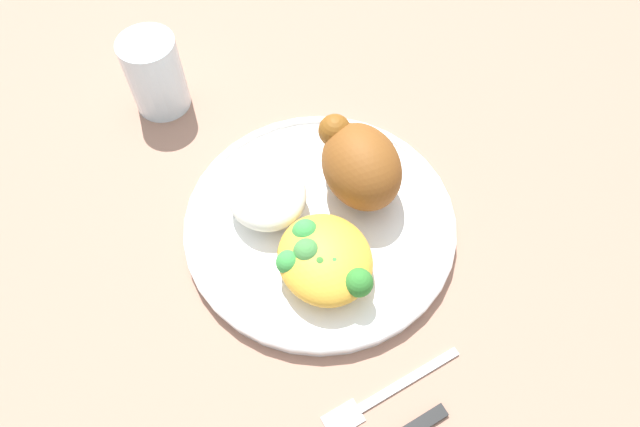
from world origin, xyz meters
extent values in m
plane|color=#9E715C|center=(0.00, 0.00, 0.00)|extent=(2.00, 2.00, 0.00)
cylinder|color=white|center=(0.00, 0.00, 0.01)|extent=(0.28, 0.28, 0.01)
torus|color=white|center=(0.00, 0.00, 0.01)|extent=(0.29, 0.29, 0.01)
ellipsoid|color=brown|center=(0.02, -0.05, 0.06)|extent=(0.10, 0.08, 0.08)
sphere|color=brown|center=(0.06, -0.04, 0.07)|extent=(0.03, 0.03, 0.03)
ellipsoid|color=white|center=(0.04, 0.04, 0.04)|extent=(0.09, 0.08, 0.04)
ellipsoid|color=gold|center=(-0.05, 0.02, 0.04)|extent=(0.10, 0.09, 0.04)
sphere|color=#367429|center=(-0.06, 0.03, 0.05)|extent=(0.02, 0.02, 0.02)
sphere|color=#448740|center=(-0.05, 0.03, 0.05)|extent=(0.03, 0.03, 0.03)
sphere|color=#307B2D|center=(-0.09, 0.00, 0.05)|extent=(0.03, 0.03, 0.03)
sphere|color=#3E8E3A|center=(-0.07, 0.01, 0.05)|extent=(0.02, 0.02, 0.02)
sphere|color=green|center=(-0.05, 0.05, 0.05)|extent=(0.02, 0.02, 0.02)
sphere|color=green|center=(-0.02, 0.03, 0.05)|extent=(0.03, 0.03, 0.03)
cube|color=silver|center=(-0.18, -0.01, 0.00)|extent=(0.02, 0.11, 0.01)
cube|color=silver|center=(-0.19, 0.06, 0.00)|extent=(0.03, 0.04, 0.00)
cylinder|color=silver|center=(0.24, 0.11, 0.05)|extent=(0.07, 0.07, 0.10)
camera|label=1|loc=(-0.28, 0.12, 0.53)|focal=32.08mm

